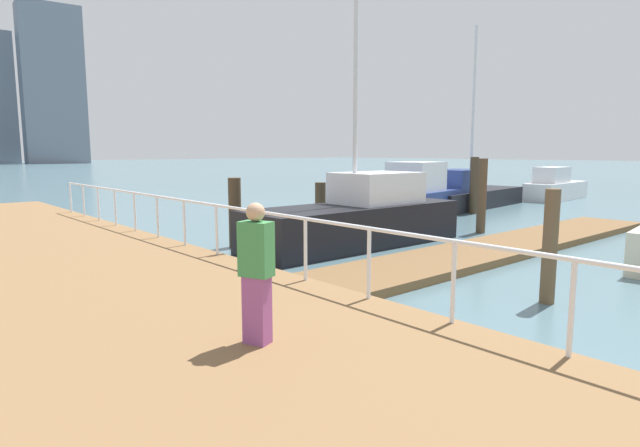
% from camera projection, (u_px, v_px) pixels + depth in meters
% --- Properties ---
extents(ground_plane, '(300.00, 300.00, 0.00)m').
position_uv_depth(ground_plane, '(214.00, 229.00, 17.35)').
color(ground_plane, slate).
extents(floating_dock, '(14.64, 2.00, 0.18)m').
position_uv_depth(floating_dock, '(504.00, 247.00, 13.61)').
color(floating_dock, brown).
rests_on(floating_dock, ground_plane).
extents(boardwalk_railing, '(0.06, 29.35, 1.08)m').
position_uv_depth(boardwalk_railing, '(369.00, 244.00, 7.60)').
color(boardwalk_railing, white).
rests_on(boardwalk_railing, boardwalk).
extents(dock_piling_0, '(0.29, 0.29, 2.35)m').
position_uv_depth(dock_piling_0, '(482.00, 196.00, 16.36)').
color(dock_piling_0, brown).
rests_on(dock_piling_0, ground_plane).
extents(dock_piling_2, '(0.35, 0.35, 1.58)m').
position_uv_depth(dock_piling_2, '(320.00, 207.00, 16.75)').
color(dock_piling_2, '#473826').
rests_on(dock_piling_2, ground_plane).
extents(dock_piling_3, '(0.34, 0.34, 1.87)m').
position_uv_depth(dock_piling_3, '(235.00, 213.00, 13.91)').
color(dock_piling_3, '#473826').
rests_on(dock_piling_3, ground_plane).
extents(dock_piling_4, '(0.25, 0.25, 1.95)m').
position_uv_depth(dock_piling_4, '(550.00, 247.00, 8.74)').
color(dock_piling_4, brown).
rests_on(dock_piling_4, ground_plane).
extents(dock_piling_5, '(0.34, 0.34, 2.34)m').
position_uv_depth(dock_piling_5, '(474.00, 185.00, 21.46)').
color(dock_piling_5, '#473826').
rests_on(dock_piling_5, ground_plane).
extents(moored_boat_0, '(7.68, 2.96, 8.10)m').
position_uv_depth(moored_boat_0, '(467.00, 194.00, 23.76)').
color(moored_boat_0, black).
rests_on(moored_boat_0, ground_plane).
extents(moored_boat_2, '(6.32, 3.00, 2.16)m').
position_uv_depth(moored_boat_2, '(410.00, 198.00, 20.36)').
color(moored_boat_2, navy).
rests_on(moored_boat_2, ground_plane).
extents(moored_boat_3, '(5.19, 1.79, 1.76)m').
position_uv_depth(moored_boat_3, '(555.00, 187.00, 27.77)').
color(moored_boat_3, white).
rests_on(moored_boat_3, ground_plane).
extents(moored_boat_5, '(6.55, 2.12, 10.06)m').
position_uv_depth(moored_boat_5, '(358.00, 217.00, 14.27)').
color(moored_boat_5, black).
rests_on(moored_boat_5, ground_plane).
extents(pedestrian_0, '(0.34, 0.42, 1.61)m').
position_uv_depth(pedestrian_0, '(256.00, 272.00, 5.81)').
color(pedestrian_0, '#994C8C').
rests_on(pedestrian_0, boardwalk).
extents(skyline_tower_4, '(12.61, 7.52, 32.90)m').
position_uv_depth(skyline_tower_4, '(53.00, 86.00, 110.56)').
color(skyline_tower_4, slate).
rests_on(skyline_tower_4, ground_plane).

